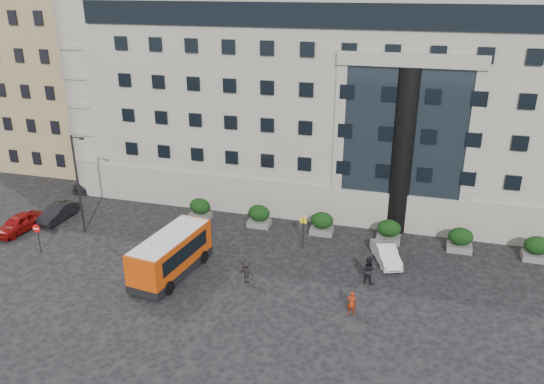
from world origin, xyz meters
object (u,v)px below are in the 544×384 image
at_px(hedge_a, 200,209).
at_px(pedestrian_c, 247,272).
at_px(white_taxi, 386,254).
at_px(no_entry_sign, 37,233).
at_px(parked_car_b, 58,213).
at_px(hedge_b, 259,216).
at_px(hedge_f, 537,248).
at_px(hedge_e, 460,239).
at_px(street_lamp, 78,181).
at_px(pedestrian_b, 368,270).
at_px(minibus, 171,253).
at_px(red_truck, 123,154).
at_px(hedge_c, 322,223).
at_px(parked_car_a, 19,223).
at_px(pedestrian_a, 352,303).
at_px(parked_car_c, 92,181).
at_px(hedge_d, 389,231).
at_px(bus_stop_sign, 303,227).
at_px(parked_car_d, 163,172).

xyz_separation_m(hedge_a, pedestrian_c, (7.00, -8.58, -0.14)).
bearing_deg(hedge_a, white_taxi, -11.58).
relative_size(no_entry_sign, parked_car_b, 0.57).
relative_size(hedge_b, hedge_f, 1.00).
bearing_deg(hedge_a, hedge_e, 0.00).
bearing_deg(street_lamp, pedestrian_b, -4.11).
xyz_separation_m(street_lamp, minibus, (9.67, -4.16, -2.77)).
bearing_deg(red_truck, hedge_a, -24.19).
bearing_deg(hedge_a, hedge_c, 0.00).
height_order(parked_car_a, pedestrian_a, pedestrian_a).
bearing_deg(pedestrian_c, red_truck, -31.76).
bearing_deg(parked_car_b, hedge_f, 6.77).
bearing_deg(no_entry_sign, pedestrian_b, 5.80).
relative_size(parked_car_b, pedestrian_b, 2.12).
xyz_separation_m(no_entry_sign, pedestrian_a, (23.18, -1.48, -0.86)).
bearing_deg(hedge_f, parked_car_b, -174.67).
bearing_deg(parked_car_c, hedge_d, -2.81).
distance_m(hedge_c, no_entry_sign, 21.33).
height_order(hedge_b, red_truck, red_truck).
bearing_deg(hedge_a, bus_stop_sign, -16.42).
bearing_deg(pedestrian_b, street_lamp, 12.35).
distance_m(parked_car_a, white_taxi, 28.82).
height_order(bus_stop_sign, white_taxi, bus_stop_sign).
height_order(hedge_b, no_entry_sign, no_entry_sign).
relative_size(hedge_b, parked_car_c, 0.42).
xyz_separation_m(parked_car_d, pedestrian_a, (21.68, -18.33, 0.09)).
bearing_deg(minibus, pedestrian_c, 11.52).
relative_size(hedge_a, white_taxi, 0.47).
xyz_separation_m(hedge_f, pedestrian_c, (-19.00, -8.58, -0.14)).
height_order(hedge_c, parked_car_b, hedge_c).
xyz_separation_m(hedge_a, red_truck, (-13.41, 10.56, 0.44)).
bearing_deg(red_truck, parked_car_d, -9.26).
bearing_deg(hedge_a, red_truck, 141.77).
bearing_deg(parked_car_a, minibus, -4.34).
bearing_deg(hedge_f, white_taxi, -162.76).
relative_size(pedestrian_a, pedestrian_b, 0.83).
relative_size(white_taxi, pedestrian_b, 2.02).
distance_m(hedge_d, white_taxi, 3.22).
relative_size(street_lamp, red_truck, 1.50).
distance_m(street_lamp, parked_car_d, 13.34).
relative_size(street_lamp, pedestrian_b, 4.17).
bearing_deg(parked_car_c, pedestrian_b, -15.48).
bearing_deg(hedge_f, hedge_d, 180.00).
xyz_separation_m(hedge_c, white_taxi, (5.26, -3.21, -0.29)).
xyz_separation_m(parked_car_a, parked_car_b, (1.61, 2.75, -0.05)).
bearing_deg(white_taxi, no_entry_sign, 171.77).
distance_m(minibus, red_truck, 24.71).
relative_size(hedge_f, parked_car_a, 0.44).
bearing_deg(minibus, pedestrian_a, 1.14).
height_order(hedge_a, minibus, minibus).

